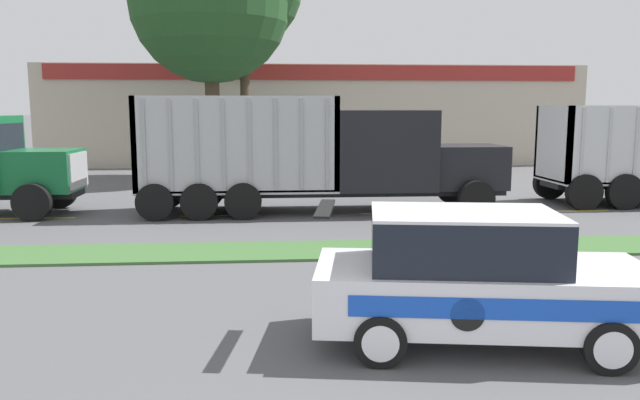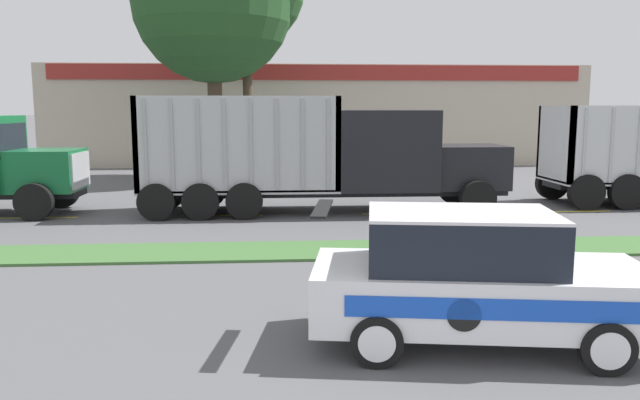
% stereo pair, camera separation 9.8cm
% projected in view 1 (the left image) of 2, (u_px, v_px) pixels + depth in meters
% --- Properties ---
extents(grass_verge, '(120.00, 1.82, 0.06)m').
position_uv_depth(grass_verge, '(330.00, 250.00, 13.88)').
color(grass_verge, '#3D6633').
rests_on(grass_verge, ground_plane).
extents(centre_line_3, '(2.40, 0.14, 0.01)m').
position_uv_depth(centre_line_3, '(33.00, 218.00, 18.09)').
color(centre_line_3, yellow).
rests_on(centre_line_3, ground_plane).
extents(centre_line_4, '(2.40, 0.14, 0.01)m').
position_uv_depth(centre_line_4, '(221.00, 216.00, 18.50)').
color(centre_line_4, yellow).
rests_on(centre_line_4, ground_plane).
extents(centre_line_5, '(2.40, 0.14, 0.01)m').
position_uv_depth(centre_line_5, '(400.00, 213.00, 18.92)').
color(centre_line_5, yellow).
rests_on(centre_line_5, ground_plane).
extents(centre_line_6, '(2.40, 0.14, 0.01)m').
position_uv_depth(centre_line_6, '(571.00, 211.00, 19.33)').
color(centre_line_6, yellow).
rests_on(centre_line_6, ground_plane).
extents(dump_truck_trail, '(11.09, 2.73, 3.51)m').
position_uv_depth(dump_truck_trail, '(350.00, 159.00, 19.09)').
color(dump_truck_trail, black).
rests_on(dump_truck_trail, ground_plane).
extents(rally_car, '(4.64, 2.48, 1.85)m').
position_uv_depth(rally_car, '(476.00, 277.00, 8.34)').
color(rally_car, white).
rests_on(rally_car, ground_plane).
extents(traffic_cone, '(0.45, 0.45, 0.53)m').
position_uv_depth(traffic_cone, '(602.00, 280.00, 10.62)').
color(traffic_cone, black).
rests_on(traffic_cone, ground_plane).
extents(store_building_backdrop, '(29.85, 12.10, 5.50)m').
position_uv_depth(store_building_backdrop, '(310.00, 115.00, 39.39)').
color(store_building_backdrop, '#BCB29E').
rests_on(store_building_backdrop, ground_plane).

